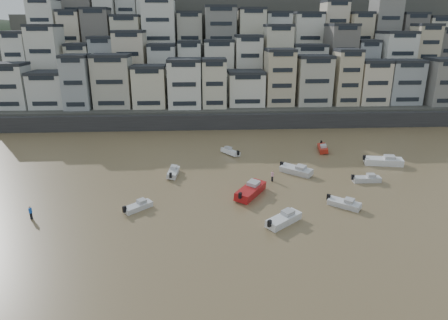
{
  "coord_description": "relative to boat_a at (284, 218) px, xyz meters",
  "views": [
    {
      "loc": [
        0.14,
        -26.11,
        23.03
      ],
      "look_at": [
        3.43,
        30.0,
        4.0
      ],
      "focal_mm": 32.0,
      "sensor_mm": 36.0,
      "label": 1
    }
  ],
  "objects": [
    {
      "name": "boat_e",
      "position": [
        5.47,
        16.9,
        0.02
      ],
      "size": [
        5.64,
        5.36,
        1.6
      ],
      "primitive_type": null,
      "rotation": [
        0.0,
        0.0,
        -0.74
      ],
      "color": "silver",
      "rests_on": "ground"
    },
    {
      "name": "boat_i",
      "position": [
        13.43,
        28.95,
        -0.06
      ],
      "size": [
        2.59,
        5.48,
        1.44
      ],
      "primitive_type": null,
      "rotation": [
        0.0,
        0.0,
        -1.74
      ],
      "color": "#B22315",
      "rests_on": "ground"
    },
    {
      "name": "boat_d",
      "position": [
        15.58,
        12.87,
        -0.14
      ],
      "size": [
        4.71,
        1.59,
        1.28
      ],
      "primitive_type": null,
      "rotation": [
        0.0,
        0.0,
        -0.01
      ],
      "color": "silver",
      "rests_on": "ground"
    },
    {
      "name": "boat_c",
      "position": [
        -3.0,
        8.77,
        0.19
      ],
      "size": [
        5.74,
        7.29,
        1.95
      ],
      "primitive_type": null,
      "rotation": [
        0.0,
        0.0,
        1.02
      ],
      "color": "#B31618",
      "rests_on": "ground"
    },
    {
      "name": "person_pink",
      "position": [
        1.03,
        13.95,
        0.09
      ],
      "size": [
        0.44,
        0.44,
        1.74
      ],
      "primitive_type": null,
      "color": "#E09EB5",
      "rests_on": "ground"
    },
    {
      "name": "hillside",
      "position": [
        4.75,
        87.71,
        12.23
      ],
      "size": [
        141.04,
        66.0,
        50.0
      ],
      "color": "#4C4C47",
      "rests_on": "ground"
    },
    {
      "name": "person_blue",
      "position": [
        -31.3,
        3.08,
        0.09
      ],
      "size": [
        0.44,
        0.44,
        1.74
      ],
      "primitive_type": null,
      "color": "blue",
      "rests_on": "ground"
    },
    {
      "name": "boat_a",
      "position": [
        0.0,
        0.0,
        0.0
      ],
      "size": [
        5.55,
        5.12,
        1.56
      ],
      "primitive_type": null,
      "rotation": [
        0.0,
        0.0,
        0.71
      ],
      "color": "white",
      "rests_on": "ground"
    },
    {
      "name": "boat_f",
      "position": [
        -14.49,
        17.45,
        -0.1
      ],
      "size": [
        2.14,
        5.1,
        1.35
      ],
      "primitive_type": null,
      "rotation": [
        0.0,
        0.0,
        1.46
      ],
      "color": "silver",
      "rests_on": "ground"
    },
    {
      "name": "boat_g",
      "position": [
        21.61,
        20.43,
        0.17
      ],
      "size": [
        7.25,
        3.57,
        1.89
      ],
      "primitive_type": null,
      "rotation": [
        0.0,
        0.0,
        -0.19
      ],
      "color": "white",
      "rests_on": "ground"
    },
    {
      "name": "boat_h",
      "position": [
        -4.47,
        27.93,
        -0.14
      ],
      "size": [
        3.94,
        4.75,
        1.28
      ],
      "primitive_type": null,
      "rotation": [
        0.0,
        0.0,
        2.18
      ],
      "color": "white",
      "rests_on": "ground"
    },
    {
      "name": "harbor_wall",
      "position": [
        0.02,
        47.87,
        0.97
      ],
      "size": [
        140.0,
        3.0,
        3.5
      ],
      "primitive_type": "cube",
      "color": "#38383A",
      "rests_on": "ground"
    },
    {
      "name": "boat_j",
      "position": [
        -18.32,
        4.95,
        -0.19
      ],
      "size": [
        4.13,
        4.01,
        1.18
      ],
      "primitive_type": null,
      "rotation": [
        0.0,
        0.0,
        0.76
      ],
      "color": "silver",
      "rests_on": "ground"
    },
    {
      "name": "boat_b",
      "position": [
        8.97,
        4.12,
        -0.14
      ],
      "size": [
        4.6,
        4.19,
        1.28
      ],
      "primitive_type": null,
      "rotation": [
        0.0,
        0.0,
        -0.69
      ],
      "color": "silver",
      "rests_on": "ground"
    }
  ]
}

